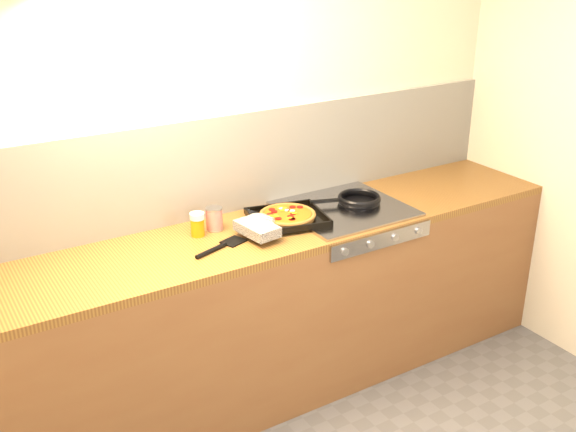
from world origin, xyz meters
TOP-DOWN VIEW (x-y plane):
  - room_shell at (0.00, 1.39)m, footprint 3.20×3.20m
  - counter_run at (0.00, 1.10)m, footprint 3.20×0.62m
  - stovetop at (0.45, 1.10)m, footprint 0.60×0.56m
  - pizza_on_tray at (0.06, 1.09)m, footprint 0.50×0.39m
  - frying_pan at (0.54, 1.10)m, footprint 0.39×0.28m
  - tomato_can at (-0.22, 1.22)m, footprint 0.08×0.08m
  - juice_glass at (-0.32, 1.20)m, footprint 0.07×0.07m
  - wooden_spoon at (0.03, 1.25)m, footprint 0.29×0.13m
  - black_spatula at (-0.29, 1.02)m, footprint 0.28×0.14m

SIDE VIEW (x-z plane):
  - counter_run at x=0.00m, z-range 0.00..0.90m
  - stovetop at x=0.45m, z-range 0.90..0.92m
  - black_spatula at x=-0.29m, z-range 0.90..0.92m
  - wooden_spoon at x=0.03m, z-range 0.90..0.92m
  - frying_pan at x=0.54m, z-range 0.92..0.95m
  - pizza_on_tray at x=0.06m, z-range 0.91..0.97m
  - tomato_can at x=-0.22m, z-range 0.90..1.01m
  - juice_glass at x=-0.32m, z-range 0.90..1.01m
  - room_shell at x=0.00m, z-range -0.45..2.75m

